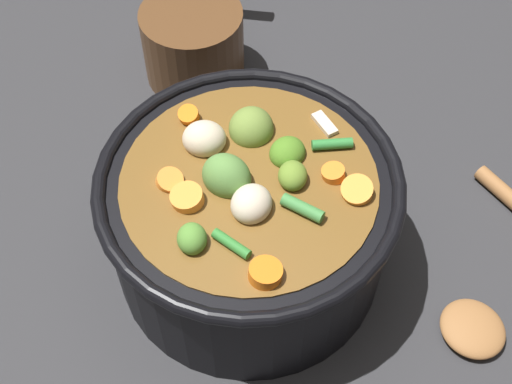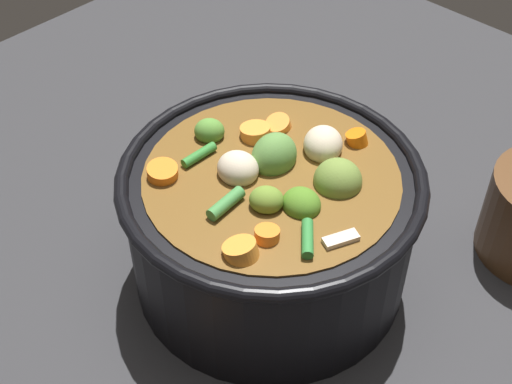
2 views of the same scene
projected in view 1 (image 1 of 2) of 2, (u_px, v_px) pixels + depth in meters
ground_plane at (250, 257)px, 0.70m from camera, size 1.10×1.10×0.00m
cooking_pot at (249, 218)px, 0.64m from camera, size 0.27×0.27×0.15m
small_saucepan at (194, 42)px, 0.81m from camera, size 0.19×0.16×0.09m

